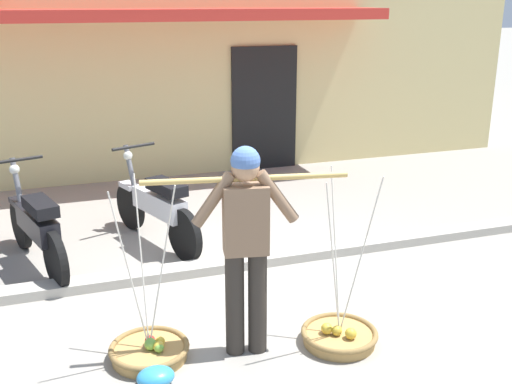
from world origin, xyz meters
TOP-DOWN VIEW (x-y plane):
  - ground_plane at (0.00, 0.00)m, footprint 90.00×90.00m
  - sidewalk_curb at (0.00, 0.70)m, footprint 20.00×0.24m
  - fruit_vendor at (-0.35, -0.85)m, footprint 1.53×0.32m
  - fruit_basket_left_side at (0.41, -0.99)m, footprint 0.63×0.63m
  - fruit_basket_right_side at (-1.10, -0.71)m, footprint 0.63×0.63m
  - motorcycle_second_in_row at (-1.92, 1.38)m, footprint 0.68×1.77m
  - motorcycle_third_in_row at (-0.63, 1.61)m, footprint 0.76×1.74m
  - storefront_building at (-0.31, 6.84)m, footprint 13.00×6.00m
  - plastic_litter_bag at (-1.12, -1.07)m, footprint 0.28×0.22m

SIDE VIEW (x-z plane):
  - ground_plane at x=0.00m, z-range 0.00..0.00m
  - sidewalk_curb at x=0.00m, z-range 0.00..0.10m
  - plastic_litter_bag at x=-1.12m, z-range 0.00..0.14m
  - fruit_basket_left_side at x=0.41m, z-range -0.65..0.80m
  - fruit_basket_right_side at x=-1.10m, z-range -0.65..0.80m
  - motorcycle_second_in_row at x=-1.92m, z-range -0.09..1.00m
  - motorcycle_third_in_row at x=-0.63m, z-range -0.09..1.00m
  - fruit_vendor at x=-0.35m, z-range 0.13..1.82m
  - storefront_building at x=-0.31m, z-range 0.00..4.20m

